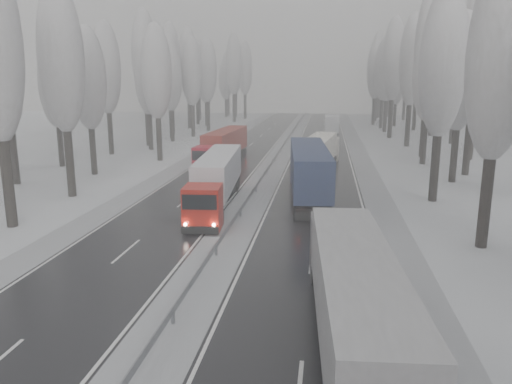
% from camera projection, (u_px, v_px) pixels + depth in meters
% --- Properties ---
extents(ground, '(260.00, 260.00, 0.00)m').
position_uv_depth(ground, '(136.00, 383.00, 16.13)').
color(ground, silver).
rests_on(ground, ground).
extents(carriageway_right, '(7.50, 200.00, 0.03)m').
position_uv_depth(carriageway_right, '(318.00, 189.00, 44.39)').
color(carriageway_right, black).
rests_on(carriageway_right, ground).
extents(carriageway_left, '(7.50, 200.00, 0.03)m').
position_uv_depth(carriageway_left, '(203.00, 186.00, 45.81)').
color(carriageway_left, black).
rests_on(carriageway_left, ground).
extents(median_slush, '(3.00, 200.00, 0.04)m').
position_uv_depth(median_slush, '(259.00, 187.00, 45.10)').
color(median_slush, '#ABADB3').
rests_on(median_slush, ground).
extents(shoulder_right, '(2.40, 200.00, 0.04)m').
position_uv_depth(shoulder_right, '(374.00, 191.00, 43.71)').
color(shoulder_right, '#ABADB3').
rests_on(shoulder_right, ground).
extents(shoulder_left, '(2.40, 200.00, 0.04)m').
position_uv_depth(shoulder_left, '(151.00, 184.00, 46.48)').
color(shoulder_left, '#ABADB3').
rests_on(shoulder_left, ground).
extents(median_guardrail, '(0.12, 200.00, 0.76)m').
position_uv_depth(median_guardrail, '(259.00, 181.00, 44.96)').
color(median_guardrail, slate).
rests_on(median_guardrail, ground).
extents(tree_16, '(3.60, 3.60, 16.53)m').
position_uv_depth(tree_16, '(500.00, 59.00, 26.86)').
color(tree_16, black).
rests_on(tree_16, ground).
extents(tree_18, '(3.60, 3.60, 16.58)m').
position_uv_depth(tree_18, '(443.00, 64.00, 37.90)').
color(tree_18, black).
rests_on(tree_18, ground).
extents(tree_19, '(3.60, 3.60, 14.57)m').
position_uv_depth(tree_19, '(500.00, 81.00, 41.30)').
color(tree_19, black).
rests_on(tree_19, ground).
extents(tree_20, '(3.60, 3.60, 15.71)m').
position_uv_depth(tree_20, '(461.00, 73.00, 45.42)').
color(tree_20, black).
rests_on(tree_20, ground).
extents(tree_21, '(3.60, 3.60, 18.62)m').
position_uv_depth(tree_21, '(476.00, 54.00, 48.57)').
color(tree_21, black).
rests_on(tree_21, ground).
extents(tree_22, '(3.60, 3.60, 15.86)m').
position_uv_depth(tree_22, '(429.00, 73.00, 55.59)').
color(tree_22, black).
rests_on(tree_22, ground).
extents(tree_23, '(3.60, 3.60, 13.55)m').
position_uv_depth(tree_23, '(476.00, 86.00, 58.93)').
color(tree_23, black).
rests_on(tree_23, ground).
extents(tree_24, '(3.60, 3.60, 20.49)m').
position_uv_depth(tree_24, '(430.00, 49.00, 60.05)').
color(tree_24, black).
rests_on(tree_24, ground).
extents(tree_25, '(3.60, 3.60, 19.44)m').
position_uv_depth(tree_25, '(480.00, 55.00, 63.12)').
color(tree_25, black).
rests_on(tree_25, ground).
extents(tree_26, '(3.60, 3.60, 18.78)m').
position_uv_depth(tree_26, '(412.00, 61.00, 70.24)').
color(tree_26, black).
rests_on(tree_26, ground).
extents(tree_27, '(3.60, 3.60, 17.62)m').
position_uv_depth(tree_27, '(458.00, 67.00, 73.29)').
color(tree_27, black).
rests_on(tree_27, ground).
extents(tree_28, '(3.60, 3.60, 19.62)m').
position_uv_depth(tree_28, '(394.00, 60.00, 80.60)').
color(tree_28, black).
rests_on(tree_28, ground).
extents(tree_29, '(3.60, 3.60, 18.11)m').
position_uv_depth(tree_29, '(435.00, 66.00, 83.68)').
color(tree_29, black).
rests_on(tree_29, ground).
extents(tree_30, '(3.60, 3.60, 17.86)m').
position_uv_depth(tree_30, '(388.00, 68.00, 90.23)').
color(tree_30, black).
rests_on(tree_30, ground).
extents(tree_31, '(3.60, 3.60, 18.58)m').
position_uv_depth(tree_31, '(418.00, 66.00, 93.19)').
color(tree_31, black).
rests_on(tree_31, ground).
extents(tree_32, '(3.60, 3.60, 17.33)m').
position_uv_depth(tree_32, '(384.00, 71.00, 97.55)').
color(tree_32, black).
rests_on(tree_32, ground).
extents(tree_33, '(3.60, 3.60, 14.33)m').
position_uv_depth(tree_33, '(397.00, 81.00, 101.41)').
color(tree_33, black).
rests_on(tree_33, ground).
extents(tree_34, '(3.60, 3.60, 17.63)m').
position_uv_depth(tree_34, '(376.00, 70.00, 104.49)').
color(tree_34, black).
rests_on(tree_34, ground).
extents(tree_35, '(3.60, 3.60, 18.25)m').
position_uv_depth(tree_35, '(418.00, 69.00, 107.02)').
color(tree_35, black).
rests_on(tree_35, ground).
extents(tree_36, '(3.60, 3.60, 20.23)m').
position_uv_depth(tree_36, '(378.00, 64.00, 113.45)').
color(tree_36, black).
rests_on(tree_36, ground).
extents(tree_37, '(3.60, 3.60, 16.37)m').
position_uv_depth(tree_37, '(406.00, 75.00, 116.91)').
color(tree_37, black).
rests_on(tree_37, ground).
extents(tree_38, '(3.60, 3.60, 17.97)m').
position_uv_depth(tree_38, '(380.00, 71.00, 123.74)').
color(tree_38, black).
rests_on(tree_38, ground).
extents(tree_39, '(3.60, 3.60, 16.19)m').
position_uv_depth(tree_39, '(390.00, 76.00, 127.48)').
color(tree_39, black).
rests_on(tree_39, ground).
extents(tree_58, '(3.60, 3.60, 17.21)m').
position_uv_depth(tree_58, '(61.00, 60.00, 39.44)').
color(tree_58, black).
rests_on(tree_58, ground).
extents(tree_59, '(3.60, 3.60, 18.41)m').
position_uv_depth(tree_59, '(3.00, 53.00, 44.18)').
color(tree_59, black).
rests_on(tree_59, ground).
extents(tree_60, '(3.60, 3.60, 14.84)m').
position_uv_depth(tree_60, '(88.00, 79.00, 49.44)').
color(tree_60, black).
rests_on(tree_60, ground).
extents(tree_61, '(3.60, 3.60, 13.95)m').
position_uv_depth(tree_61, '(55.00, 84.00, 54.21)').
color(tree_61, black).
rests_on(tree_61, ground).
extents(tree_62, '(3.60, 3.60, 16.04)m').
position_uv_depth(tree_62, '(156.00, 72.00, 57.95)').
color(tree_62, black).
rests_on(tree_62, ground).
extents(tree_63, '(3.60, 3.60, 16.88)m').
position_uv_depth(tree_63, '(106.00, 68.00, 62.77)').
color(tree_63, black).
rests_on(tree_63, ground).
extents(tree_64, '(3.60, 3.60, 15.42)m').
position_uv_depth(tree_64, '(148.00, 76.00, 67.31)').
color(tree_64, black).
rests_on(tree_64, ground).
extents(tree_65, '(3.60, 3.60, 19.48)m').
position_uv_depth(tree_65, '(145.00, 58.00, 70.84)').
color(tree_65, black).
rests_on(tree_65, ground).
extents(tree_66, '(3.60, 3.60, 15.23)m').
position_uv_depth(tree_66, '(170.00, 77.00, 76.62)').
color(tree_66, black).
rests_on(tree_66, ground).
extents(tree_67, '(3.60, 3.60, 17.09)m').
position_uv_depth(tree_67, '(169.00, 70.00, 80.41)').
color(tree_67, black).
rests_on(tree_67, ground).
extents(tree_68, '(3.60, 3.60, 16.65)m').
position_uv_depth(tree_68, '(192.00, 72.00, 82.74)').
color(tree_68, black).
rests_on(tree_68, ground).
extents(tree_69, '(3.60, 3.60, 19.35)m').
position_uv_depth(tree_69, '(170.00, 62.00, 86.88)').
color(tree_69, black).
rests_on(tree_69, ground).
extents(tree_70, '(3.60, 3.60, 17.09)m').
position_uv_depth(tree_70, '(207.00, 71.00, 92.37)').
color(tree_70, black).
rests_on(tree_70, ground).
extents(tree_71, '(3.60, 3.60, 19.61)m').
position_uv_depth(tree_71, '(188.00, 63.00, 96.53)').
color(tree_71, black).
rests_on(tree_71, ground).
extents(tree_72, '(3.60, 3.60, 15.11)m').
position_uv_depth(tree_72, '(206.00, 78.00, 102.03)').
color(tree_72, black).
rests_on(tree_72, ground).
extents(tree_73, '(3.60, 3.60, 17.22)m').
position_uv_depth(tree_73, '(197.00, 72.00, 105.99)').
color(tree_73, black).
rests_on(tree_73, ground).
extents(tree_74, '(3.60, 3.60, 19.68)m').
position_uv_depth(tree_74, '(234.00, 65.00, 111.29)').
color(tree_74, black).
rests_on(tree_74, ground).
extents(tree_75, '(3.60, 3.60, 18.60)m').
position_uv_depth(tree_75, '(198.00, 68.00, 116.54)').
color(tree_75, black).
rests_on(tree_75, ground).
extents(tree_76, '(3.60, 3.60, 18.55)m').
position_uv_depth(tree_76, '(245.00, 69.00, 120.38)').
color(tree_76, black).
rests_on(tree_76, ground).
extents(tree_77, '(3.60, 3.60, 14.32)m').
position_uv_depth(tree_77, '(226.00, 80.00, 125.60)').
color(tree_77, black).
rests_on(tree_77, ground).
extents(tree_78, '(3.60, 3.60, 19.55)m').
position_uv_depth(tree_78, '(236.00, 67.00, 127.07)').
color(tree_78, black).
rests_on(tree_78, ground).
extents(tree_79, '(3.60, 3.60, 17.07)m').
position_uv_depth(tree_79, '(228.00, 73.00, 131.66)').
color(tree_79, black).
rests_on(tree_79, ground).
extents(truck_grey_tarp, '(3.44, 15.55, 3.96)m').
position_uv_depth(truck_grey_tarp, '(352.00, 289.00, 17.71)').
color(truck_grey_tarp, '#47474B').
rests_on(truck_grey_tarp, ground).
extents(truck_blue_box, '(4.13, 17.16, 4.37)m').
position_uv_depth(truck_blue_box, '(308.00, 168.00, 40.54)').
color(truck_blue_box, '#1E204B').
rests_on(truck_blue_box, ground).
extents(truck_cream_box, '(4.18, 14.77, 3.75)m').
position_uv_depth(truck_cream_box, '(320.00, 151.00, 52.43)').
color(truck_cream_box, '#B4AD9F').
rests_on(truck_cream_box, ground).
extents(box_truck_distant, '(2.65, 8.24, 3.06)m').
position_uv_depth(box_truck_distant, '(332.00, 124.00, 91.97)').
color(box_truck_distant, silver).
rests_on(box_truck_distant, ground).
extents(truck_red_white, '(3.51, 15.09, 3.84)m').
position_uv_depth(truck_red_white, '(217.00, 177.00, 38.40)').
color(truck_red_white, '#A61109').
rests_on(truck_red_white, ground).
extents(truck_red_red, '(3.20, 15.10, 3.85)m').
position_uv_depth(truck_red_red, '(223.00, 145.00, 56.80)').
color(truck_red_red, '#AF0A1B').
rests_on(truck_red_red, ground).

